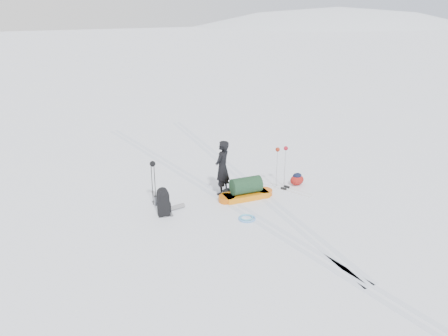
{
  "coord_description": "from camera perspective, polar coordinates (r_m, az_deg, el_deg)",
  "views": [
    {
      "loc": [
        -5.74,
        -9.77,
        5.22
      ],
      "look_at": [
        -0.01,
        0.17,
        0.95
      ],
      "focal_mm": 35.0,
      "sensor_mm": 36.0,
      "label": 1
    }
  ],
  "objects": [
    {
      "name": "small_daypack",
      "position": [
        13.68,
        9.51,
        -1.45
      ],
      "size": [
        0.5,
        0.41,
        0.39
      ],
      "rotation": [
        0.0,
        0.0,
        -0.16
      ],
      "color": "maroon",
      "rests_on": "ground"
    },
    {
      "name": "ski_poles_silver",
      "position": [
        13.13,
        7.53,
        1.88
      ],
      "size": [
        0.41,
        0.16,
        1.3
      ],
      "rotation": [
        0.0,
        0.0,
        0.08
      ],
      "color": "silver",
      "rests_on": "ground"
    },
    {
      "name": "snow_hill_backdrop",
      "position": [
        137.81,
        5.32,
        -12.28
      ],
      "size": [
        359.5,
        192.0,
        162.45
      ],
      "color": "white",
      "rests_on": "ground"
    },
    {
      "name": "skier",
      "position": [
        12.65,
        -0.22,
        0.04
      ],
      "size": [
        0.71,
        0.65,
        1.63
      ],
      "primitive_type": "imported",
      "rotation": [
        0.0,
        0.0,
        3.71
      ],
      "color": "black",
      "rests_on": "ground"
    },
    {
      "name": "ski_poles_black",
      "position": [
        11.98,
        -9.28,
        -0.16
      ],
      "size": [
        0.17,
        0.16,
        1.3
      ],
      "rotation": [
        0.0,
        0.0,
        0.32
      ],
      "color": "black",
      "rests_on": "ground"
    },
    {
      "name": "ground",
      "position": [
        12.47,
        0.45,
        -4.32
      ],
      "size": [
        200.0,
        200.0,
        0.0
      ],
      "primitive_type": "plane",
      "color": "white",
      "rests_on": "ground"
    },
    {
      "name": "pulk_sled",
      "position": [
        12.57,
        2.88,
        -2.93
      ],
      "size": [
        1.72,
        0.7,
        0.64
      ],
      "rotation": [
        0.0,
        0.0,
        -0.13
      ],
      "color": "orange",
      "rests_on": "ground"
    },
    {
      "name": "ski_tracks",
      "position": [
        13.45,
        0.82,
        -2.41
      ],
      "size": [
        3.38,
        17.97,
        0.01
      ],
      "color": "silver",
      "rests_on": "ground"
    },
    {
      "name": "expedition_rucksack",
      "position": [
        11.64,
        -7.71,
        -4.48
      ],
      "size": [
        0.85,
        0.39,
        0.78
      ],
      "rotation": [
        0.0,
        0.0,
        -0.2
      ],
      "color": "black",
      "rests_on": "ground"
    },
    {
      "name": "touring_skis_grey",
      "position": [
        12.46,
        -8.15,
        -4.5
      ],
      "size": [
        0.62,
        1.86,
        0.07
      ],
      "rotation": [
        0.0,
        0.0,
        1.38
      ],
      "color": "gray",
      "rests_on": "ground"
    },
    {
      "name": "touring_skis_white",
      "position": [
        13.39,
        7.99,
        -2.66
      ],
      "size": [
        0.9,
        1.79,
        0.07
      ],
      "rotation": [
        0.0,
        0.0,
        -1.2
      ],
      "color": "silver",
      "rests_on": "ground"
    },
    {
      "name": "rope_coil",
      "position": [
        11.46,
        2.99,
        -6.55
      ],
      "size": [
        0.57,
        0.57,
        0.06
      ],
      "rotation": [
        0.0,
        0.0,
        0.29
      ],
      "color": "#62A3EF",
      "rests_on": "ground"
    },
    {
      "name": "thermos_pair",
      "position": [
        12.37,
        -8.63,
        -4.09
      ],
      "size": [
        0.29,
        0.19,
        0.29
      ],
      "rotation": [
        0.0,
        0.0,
        -0.3
      ],
      "color": "#57595F",
      "rests_on": "ground"
    },
    {
      "name": "stuff_sack",
      "position": [
        12.82,
        0.48,
        -3.1
      ],
      "size": [
        0.39,
        0.32,
        0.21
      ],
      "rotation": [
        0.0,
        0.0,
        -0.24
      ],
      "color": "black",
      "rests_on": "ground"
    }
  ]
}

